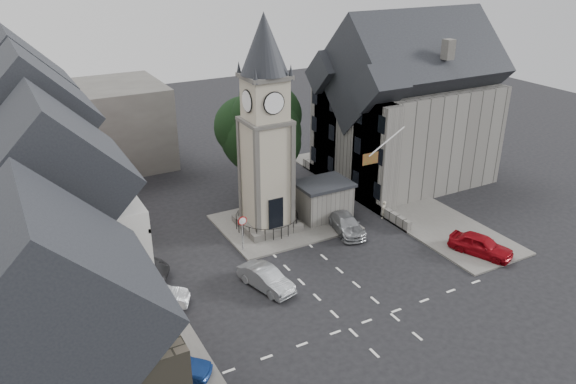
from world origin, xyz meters
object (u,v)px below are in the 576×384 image
stone_shelter (323,200)px  car_west_blue (175,365)px  clock_tower (266,128)px  pedestrian (384,210)px  car_east_red (481,245)px

stone_shelter → car_west_blue: (-16.30, -11.95, -0.90)m
clock_tower → car_west_blue: 18.52m
stone_shelter → pedestrian: 4.96m
stone_shelter → car_west_blue: size_ratio=1.13×
stone_shelter → pedestrian: stone_shelter is taller
car_east_red → clock_tower: bearing=113.6°
clock_tower → pedestrian: 12.03m
clock_tower → car_east_red: 17.53m
car_east_red → pedestrian: size_ratio=3.02×
stone_shelter → car_east_red: 12.48m
car_east_red → pedestrian: car_east_red is taller
clock_tower → stone_shelter: bearing=-5.8°
stone_shelter → pedestrian: (4.22, -2.48, -0.81)m
stone_shelter → car_east_red: size_ratio=0.96×
clock_tower → stone_shelter: (4.80, -0.49, -6.57)m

